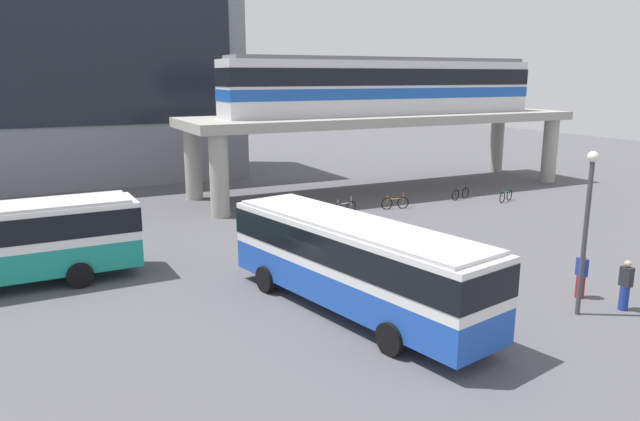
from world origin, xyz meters
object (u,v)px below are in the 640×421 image
at_px(train, 386,85).
at_px(bicycle_black, 460,194).
at_px(station_building, 53,69).
at_px(bicycle_silver, 345,208).
at_px(bicycle_brown, 295,208).
at_px(pedestrian_waiting_near_stop, 625,287).
at_px(bicycle_green, 506,196).
at_px(bicycle_blue, 322,218).
at_px(bicycle_orange, 395,203).
at_px(bus_main, 353,257).
at_px(pedestrian_walking_across, 581,276).

distance_m(train, bicycle_black, 9.06).
xyz_separation_m(station_building, bicycle_black, (22.93, -19.52, -8.09)).
bearing_deg(bicycle_silver, station_building, 125.20).
relative_size(bicycle_brown, pedestrian_waiting_near_stop, 0.98).
height_order(bicycle_silver, pedestrian_waiting_near_stop, pedestrian_waiting_near_stop).
relative_size(bicycle_green, bicycle_blue, 0.95).
distance_m(bicycle_silver, bicycle_orange, 3.43).
bearing_deg(station_building, bicycle_blue, -61.74).
bearing_deg(bicycle_brown, station_building, 121.27).
bearing_deg(pedestrian_waiting_near_stop, bicycle_orange, 83.60).
xyz_separation_m(bus_main, bicycle_brown, (4.35, 14.42, -1.63)).
xyz_separation_m(bicycle_green, bicycle_orange, (-7.65, 1.39, 0.00)).
relative_size(bicycle_orange, bicycle_black, 1.00).
height_order(bicycle_blue, bicycle_brown, same).
relative_size(bus_main, pedestrian_waiting_near_stop, 6.33).
bearing_deg(bicycle_black, bicycle_silver, -177.90).
bearing_deg(pedestrian_waiting_near_stop, bicycle_black, 67.13).
xyz_separation_m(bicycle_green, bicycle_brown, (-13.75, 2.76, 0.00)).
relative_size(train, pedestrian_waiting_near_stop, 13.05).
bearing_deg(bicycle_black, station_building, 139.58).
relative_size(bicycle_blue, pedestrian_walking_across, 1.03).
height_order(bicycle_brown, pedestrian_waiting_near_stop, pedestrian_waiting_near_stop).
xyz_separation_m(train, pedestrian_waiting_near_stop, (-4.64, -22.67, -6.47)).
relative_size(bicycle_orange, bicycle_blue, 0.99).
bearing_deg(bicycle_brown, pedestrian_waiting_near_stop, -77.23).
distance_m(bicycle_green, bicycle_orange, 7.78).
xyz_separation_m(bicycle_green, pedestrian_waiting_near_stop, (-9.56, -15.68, 0.49)).
distance_m(train, bicycle_blue, 13.15).
bearing_deg(bus_main, pedestrian_walking_across, -17.23).
bearing_deg(bicycle_green, bicycle_brown, 168.64).
distance_m(station_building, bicycle_brown, 23.28).
bearing_deg(bicycle_brown, pedestrian_walking_across, -77.37).
bearing_deg(pedestrian_walking_across, station_building, 113.02).
bearing_deg(bicycle_blue, bus_main, -112.09).
bearing_deg(bicycle_silver, pedestrian_waiting_near_stop, -85.00).
bearing_deg(bicycle_black, train, 118.59).
xyz_separation_m(bicycle_green, bicycle_black, (-2.15, 1.90, 0.00)).
relative_size(bicycle_silver, bicycle_green, 1.04).
height_order(train, bus_main, train).
relative_size(station_building, bicycle_silver, 15.22).
xyz_separation_m(bicycle_black, pedestrian_walking_across, (-7.80, -16.08, 0.45)).
bearing_deg(station_building, bicycle_silver, -54.80).
height_order(bicycle_black, pedestrian_waiting_near_stop, pedestrian_waiting_near_stop).
relative_size(bicycle_green, bicycle_brown, 0.96).
height_order(station_building, pedestrian_walking_across, station_building).
relative_size(bicycle_orange, pedestrian_waiting_near_stop, 0.98).
height_order(bicycle_silver, bicycle_orange, same).
bearing_deg(bicycle_blue, bicycle_silver, 36.81).
bearing_deg(bicycle_green, bicycle_orange, 169.73).
relative_size(bicycle_blue, bicycle_brown, 1.01).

